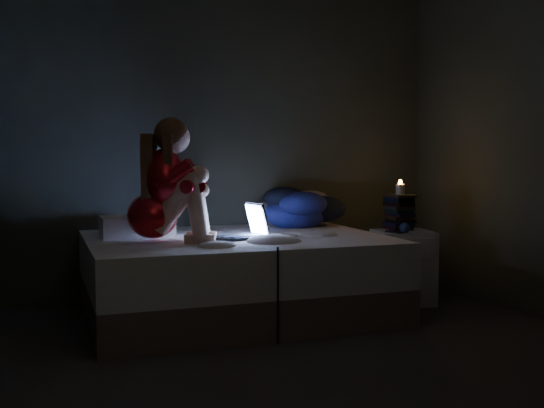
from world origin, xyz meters
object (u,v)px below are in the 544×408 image
woman (152,180)px  laptop (238,220)px  phone (398,232)px  candle (400,188)px  nightstand (403,267)px  bed (236,276)px

woman → laptop: 0.65m
laptop → phone: laptop is taller
woman → phone: 1.87m
candle → nightstand: bearing=-102.9°
nightstand → phone: 0.33m
laptop → candle: size_ratio=4.54×
laptop → bed: bearing=66.5°
nightstand → phone: size_ratio=4.03×
bed → nightstand: bearing=-3.0°
bed → nightstand: (1.33, -0.07, -0.00)m
bed → woman: woman is taller
bed → phone: phone is taller
candle → phone: bearing=-123.5°
bed → candle: candle is taller
laptop → nightstand: size_ratio=0.64×
bed → woman: size_ratio=2.50×
phone → nightstand: bearing=21.1°
laptop → woman: bearing=165.2°
candle → laptop: bearing=-173.0°
nightstand → candle: (0.02, 0.09, 0.61)m
bed → phone: bearing=-8.4°
candle → bed: bearing=-179.2°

